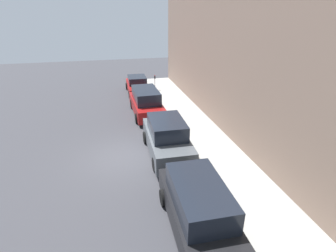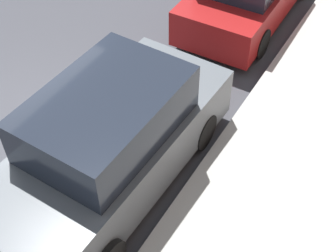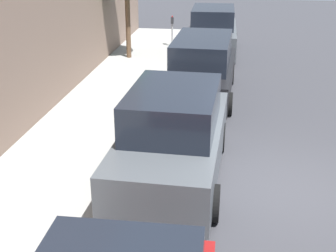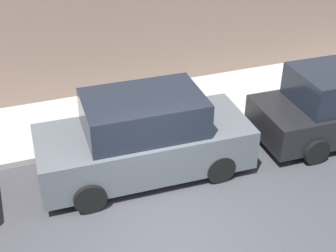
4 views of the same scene
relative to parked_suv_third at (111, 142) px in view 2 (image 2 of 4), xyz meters
name	(u,v)px [view 2 (image 2 of 4)]	position (x,y,z in m)	size (l,w,h in m)	color
ground_plane	(23,123)	(-2.32, 0.18, -0.93)	(60.00, 60.00, 0.00)	#38383D
sidewalk	(256,234)	(2.58, 0.18, -0.86)	(2.80, 32.00, 0.15)	#9E9E99
parked_suv_third	(111,142)	(0.00, 0.00, 0.00)	(2.10, 4.85, 1.98)	#4C5156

